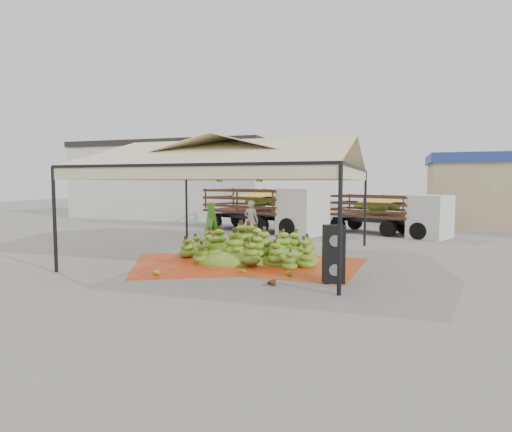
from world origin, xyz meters
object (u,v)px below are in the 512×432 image
(truck_left, at_px, (268,205))
(banana_heap, at_px, (249,241))
(vendor, at_px, (251,221))
(speaker_stack, at_px, (334,254))
(truck_right, at_px, (392,210))

(truck_left, bearing_deg, banana_heap, -57.78)
(banana_heap, relative_size, vendor, 2.99)
(speaker_stack, height_order, vendor, vendor)
(banana_heap, distance_m, speaker_stack, 4.23)
(vendor, distance_m, truck_right, 7.26)
(banana_heap, relative_size, speaker_stack, 3.61)
(banana_heap, height_order, truck_right, truck_right)
(truck_right, bearing_deg, speaker_stack, -71.92)
(vendor, relative_size, truck_left, 0.26)
(banana_heap, bearing_deg, truck_right, 61.33)
(truck_left, bearing_deg, speaker_stack, -44.39)
(vendor, relative_size, truck_right, 0.30)
(speaker_stack, distance_m, truck_left, 11.32)
(speaker_stack, height_order, truck_right, truck_right)
(banana_heap, bearing_deg, speaker_stack, -39.82)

